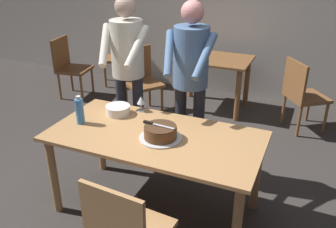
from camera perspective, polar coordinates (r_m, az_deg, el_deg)
The scene contains 15 objects.
ground_plane at distance 3.33m, azimuth -1.88°, elevation -14.67°, with size 14.00×14.00×0.00m, color #383330.
back_wall at distance 5.50m, azimuth 12.03°, elevation 16.46°, with size 10.00×0.12×2.70m, color beige.
main_dining_table at distance 2.96m, azimuth -2.06°, elevation -5.04°, with size 1.73×0.87×0.75m.
cake_on_platter at distance 2.83m, azimuth -1.21°, elevation -3.00°, with size 0.34×0.34×0.11m.
cake_knife at distance 2.83m, azimuth -2.50°, elevation -1.52°, with size 0.27×0.04×0.02m.
plate_stack at distance 3.27m, azimuth -7.91°, elevation 0.66°, with size 0.22×0.22×0.08m.
wine_glass_near at distance 3.28m, azimuth -4.29°, elevation 2.12°, with size 0.08×0.08×0.14m.
water_bottle at distance 3.13m, azimuth -13.80°, elevation 0.48°, with size 0.07×0.07×0.25m.
person_cutting_cake at distance 3.31m, azimuth 3.58°, elevation 6.44°, with size 0.46×0.57×1.72m.
person_standing_beside at distance 3.60m, azimuth -6.40°, elevation 7.92°, with size 0.46×0.57×1.72m.
background_table at distance 5.06m, azimuth 7.20°, elevation 7.05°, with size 1.00×0.70×0.74m.
background_chair_0 at distance 4.93m, azimuth -4.32°, elevation 5.66°, with size 0.61×0.61×0.90m.
background_chair_1 at distance 4.71m, azimuth 20.45°, elevation 3.13°, with size 0.62×0.62×0.90m.
background_chair_2 at distance 5.68m, azimuth -15.30°, elevation 7.48°, with size 0.50×0.50×0.90m.
background_chair_3 at distance 6.10m, azimuth -7.69°, elevation 9.34°, with size 0.61×0.61×0.90m.
Camera 1 is at (1.12, -2.30, 2.14)m, focal length 38.51 mm.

